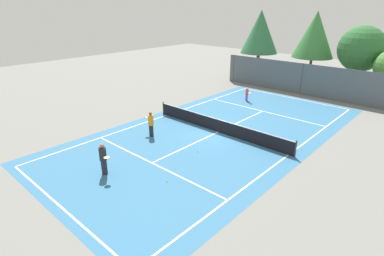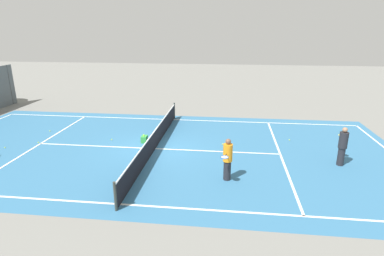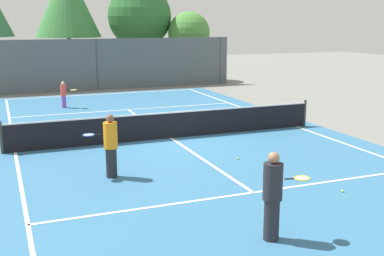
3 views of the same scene
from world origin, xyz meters
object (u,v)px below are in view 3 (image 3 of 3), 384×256
tennis_ball_6 (172,122)px  tennis_ball_0 (164,105)px  player_1 (273,195)px  ball_crate (186,127)px  tennis_ball_2 (342,191)px  tennis_ball_5 (238,158)px  player_0 (64,94)px  tennis_ball_1 (79,102)px  tennis_ball_4 (104,106)px  player_2 (110,145)px  tennis_ball_3 (129,109)px

tennis_ball_6 → tennis_ball_0: bearing=76.0°
player_1 → ball_crate: 9.97m
tennis_ball_2 → tennis_ball_5: bearing=106.7°
tennis_ball_2 → player_0: bearing=107.9°
player_0 → tennis_ball_2: size_ratio=20.11×
player_1 → tennis_ball_0: bearing=79.2°
tennis_ball_1 → tennis_ball_4: same height
player_1 → tennis_ball_0: (3.05, 16.00, -0.91)m
tennis_ball_4 → tennis_ball_5: 11.52m
player_1 → tennis_ball_6: 11.88m
tennis_ball_1 → tennis_ball_2: same height
tennis_ball_5 → tennis_ball_6: (-0.03, 6.23, 0.00)m
ball_crate → tennis_ball_1: ball_crate is taller
tennis_ball_4 → tennis_ball_5: same height
player_2 → ball_crate: (4.00, 4.59, -0.75)m
player_1 → player_2: size_ratio=1.01×
tennis_ball_1 → tennis_ball_3: same height
tennis_ball_2 → tennis_ball_3: 13.94m
tennis_ball_5 → tennis_ball_2: bearing=-73.3°
tennis_ball_2 → tennis_ball_4: size_ratio=1.00×
ball_crate → tennis_ball_4: 7.28m
tennis_ball_4 → tennis_ball_3: bearing=-54.3°
tennis_ball_4 → player_2: bearing=-100.8°
tennis_ball_5 → tennis_ball_3: bearing=95.4°
player_0 → tennis_ball_1: player_0 is taller
player_0 → tennis_ball_2: player_0 is taller
tennis_ball_3 → tennis_ball_6: size_ratio=1.00×
player_2 → tennis_ball_4: bearing=79.2°
player_2 → tennis_ball_5: (4.12, 0.29, -0.90)m
ball_crate → tennis_ball_3: bearing=98.2°
ball_crate → tennis_ball_3: (-0.83, 5.76, -0.15)m
tennis_ball_5 → tennis_ball_6: size_ratio=1.00×
tennis_ball_0 → tennis_ball_4: (-2.93, 0.83, 0.00)m
player_2 → tennis_ball_4: (2.23, 11.65, -0.90)m
player_0 → tennis_ball_5: size_ratio=20.11×
player_2 → tennis_ball_5: player_2 is taller
player_2 → tennis_ball_6: 7.74m
tennis_ball_1 → tennis_ball_5: same height
player_0 → tennis_ball_0: 5.06m
ball_crate → tennis_ball_1: size_ratio=6.95×
player_2 → ball_crate: 6.13m
tennis_ball_3 → tennis_ball_6: 3.95m
tennis_ball_0 → tennis_ball_3: (-2.00, -0.48, 0.00)m
ball_crate → tennis_ball_0: (1.16, 6.24, -0.15)m
tennis_ball_5 → tennis_ball_6: 6.23m
tennis_ball_1 → tennis_ball_6: bearing=-67.6°
player_2 → tennis_ball_0: 12.03m
tennis_ball_3 → tennis_ball_2: bearing=-81.5°
tennis_ball_0 → tennis_ball_5: same height
tennis_ball_5 → player_1: bearing=-110.2°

